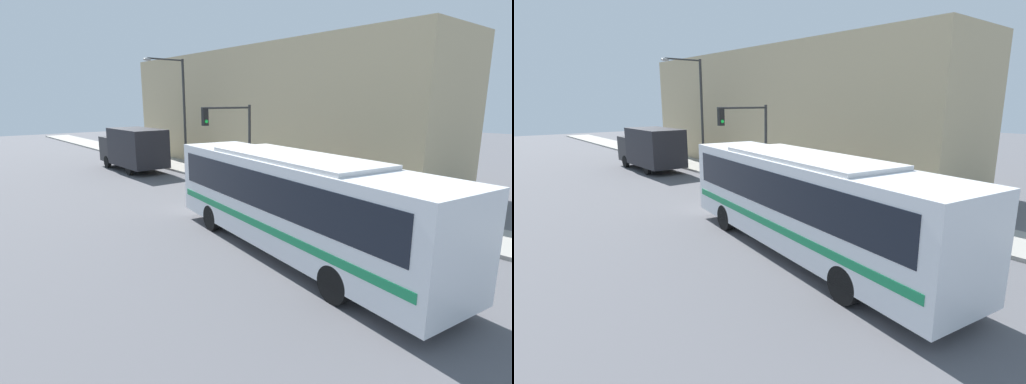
# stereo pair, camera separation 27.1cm
# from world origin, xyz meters

# --- Properties ---
(ground_plane) EXTENTS (120.00, 120.00, 0.00)m
(ground_plane) POSITION_xyz_m (0.00, 0.00, 0.00)
(ground_plane) COLOR #515156
(sidewalk) EXTENTS (2.98, 70.00, 0.14)m
(sidewalk) POSITION_xyz_m (5.99, 20.00, 0.07)
(sidewalk) COLOR gray
(sidewalk) RESTS_ON ground_plane
(building_facade) EXTENTS (6.00, 28.08, 8.47)m
(building_facade) POSITION_xyz_m (10.48, 15.04, 4.23)
(building_facade) COLOR tan
(building_facade) RESTS_ON ground_plane
(city_bus) EXTENTS (4.09, 12.03, 3.33)m
(city_bus) POSITION_xyz_m (-0.33, 1.37, 1.92)
(city_bus) COLOR silver
(city_bus) RESTS_ON ground_plane
(delivery_truck) EXTENTS (2.48, 6.99, 3.06)m
(delivery_truck) POSITION_xyz_m (2.53, 20.40, 1.66)
(delivery_truck) COLOR black
(delivery_truck) RESTS_ON ground_plane
(fire_hydrant) EXTENTS (0.26, 0.36, 0.77)m
(fire_hydrant) POSITION_xyz_m (5.10, 4.25, 0.53)
(fire_hydrant) COLOR #999999
(fire_hydrant) RESTS_ON sidewalk
(traffic_light_pole) EXTENTS (3.28, 0.35, 4.63)m
(traffic_light_pole) POSITION_xyz_m (4.05, 10.36, 3.36)
(traffic_light_pole) COLOR #2D2D2D
(traffic_light_pole) RESTS_ON sidewalk
(parking_meter) EXTENTS (0.14, 0.14, 1.26)m
(parking_meter) POSITION_xyz_m (5.10, 10.74, 1.00)
(parking_meter) COLOR #2D2D2D
(parking_meter) RESTS_ON sidewalk
(street_lamp) EXTENTS (2.96, 0.28, 7.65)m
(street_lamp) POSITION_xyz_m (4.96, 17.75, 4.70)
(street_lamp) COLOR #2D2D2D
(street_lamp) RESTS_ON sidewalk
(pedestrian_near_corner) EXTENTS (0.34, 0.34, 1.70)m
(pedestrian_near_corner) POSITION_xyz_m (6.30, 9.37, 1.01)
(pedestrian_near_corner) COLOR #47382D
(pedestrian_near_corner) RESTS_ON sidewalk
(pedestrian_mid_block) EXTENTS (0.34, 0.34, 1.84)m
(pedestrian_mid_block) POSITION_xyz_m (5.83, 4.86, 1.09)
(pedestrian_mid_block) COLOR #47382D
(pedestrian_mid_block) RESTS_ON sidewalk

